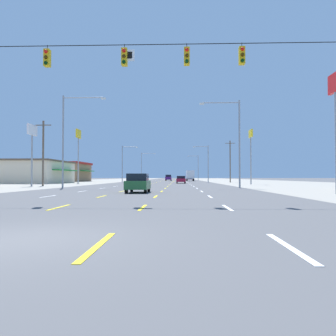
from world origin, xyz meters
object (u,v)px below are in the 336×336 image
(sedan_inner_right_mid, at_px, (181,180))
(streetlight_right_row_0, at_px, (235,137))
(pole_sign_left_row_2, at_px, (78,141))
(streetlight_right_row_1, at_px, (207,161))
(box_truck_far_right_midfar, at_px, (190,175))
(suv_center_turn_far, at_px, (168,178))
(pole_sign_right_row_0, at_px, (336,103))
(pole_sign_right_row_1, at_px, (251,143))
(streetlight_right_row_2, at_px, (197,166))
(hatchback_center_turn_nearest, at_px, (138,183))
(streetlight_left_row_2, at_px, (143,164))
(pole_sign_left_row_1, at_px, (32,138))
(hatchback_inner_left_near, at_px, (135,180))
(streetlight_left_row_0, at_px, (67,134))
(streetlight_left_row_1, at_px, (124,161))

(sedan_inner_right_mid, bearing_deg, streetlight_right_row_0, -77.46)
(pole_sign_left_row_2, xyz_separation_m, streetlight_right_row_1, (26.22, 13.64, -3.21))
(box_truck_far_right_midfar, height_order, suv_center_turn_far, box_truck_far_right_midfar)
(suv_center_turn_far, xyz_separation_m, pole_sign_left_row_2, (-16.30, -43.78, 7.22))
(pole_sign_right_row_0, relative_size, pole_sign_right_row_1, 0.96)
(pole_sign_right_row_0, relative_size, streetlight_right_row_2, 1.01)
(sedan_inner_right_mid, distance_m, box_truck_far_right_midfar, 37.74)
(hatchback_center_turn_nearest, bearing_deg, pole_sign_right_row_1, 62.42)
(pole_sign_left_row_2, height_order, streetlight_left_row_2, pole_sign_left_row_2)
(pole_sign_right_row_1, bearing_deg, hatchback_center_turn_nearest, -117.58)
(streetlight_right_row_0, distance_m, streetlight_right_row_1, 39.61)
(pole_sign_left_row_1, relative_size, pole_sign_right_row_0, 0.92)
(hatchback_inner_left_near, bearing_deg, suv_center_turn_far, 86.66)
(hatchback_center_turn_nearest, distance_m, streetlight_left_row_2, 90.69)
(hatchback_inner_left_near, bearing_deg, hatchback_center_turn_nearest, -81.81)
(streetlight_right_row_1, height_order, streetlight_right_row_2, streetlight_right_row_2)
(streetlight_left_row_2, bearing_deg, pole_sign_right_row_1, -67.22)
(pole_sign_left_row_1, relative_size, streetlight_left_row_0, 0.78)
(sedan_inner_right_mid, bearing_deg, streetlight_right_row_1, 64.23)
(box_truck_far_right_midfar, distance_m, suv_center_turn_far, 8.68)
(sedan_inner_right_mid, bearing_deg, pole_sign_left_row_2, -177.13)
(hatchback_inner_left_near, relative_size, suv_center_turn_far, 0.80)
(suv_center_turn_far, distance_m, streetlight_left_row_2, 14.22)
(box_truck_far_right_midfar, relative_size, streetlight_right_row_0, 0.72)
(hatchback_inner_left_near, relative_size, pole_sign_left_row_2, 0.37)
(pole_sign_right_row_1, xyz_separation_m, streetlight_right_row_1, (-5.85, 20.43, -2.05))
(pole_sign_right_row_1, xyz_separation_m, streetlight_right_row_0, (-5.95, -19.17, -1.25))
(pole_sign_right_row_0, xyz_separation_m, streetlight_left_row_0, (-24.55, 12.73, -0.54))
(pole_sign_left_row_1, height_order, pole_sign_left_row_2, pole_sign_left_row_2)
(streetlight_left_row_2, bearing_deg, streetlight_right_row_1, -63.95)
(pole_sign_left_row_1, height_order, pole_sign_right_row_0, pole_sign_right_row_0)
(pole_sign_left_row_2, relative_size, pole_sign_right_row_1, 1.13)
(streetlight_left_row_1, bearing_deg, pole_sign_right_row_1, -38.85)
(sedan_inner_right_mid, distance_m, pole_sign_right_row_1, 15.61)
(pole_sign_left_row_1, bearing_deg, suv_center_turn_far, 75.54)
(streetlight_left_row_0, distance_m, streetlight_right_row_1, 44.12)
(streetlight_left_row_2, bearing_deg, streetlight_right_row_0, -76.34)
(sedan_inner_right_mid, relative_size, suv_center_turn_far, 0.92)
(streetlight_left_row_1, height_order, streetlight_right_row_2, streetlight_right_row_2)
(hatchback_center_turn_nearest, bearing_deg, streetlight_right_row_0, 48.12)
(streetlight_left_row_2, bearing_deg, box_truck_far_right_midfar, -41.81)
(suv_center_turn_far, bearing_deg, streetlight_left_row_0, -97.74)
(suv_center_turn_far, distance_m, pole_sign_right_row_0, 84.03)
(pole_sign_left_row_1, distance_m, pole_sign_right_row_1, 34.76)
(hatchback_center_turn_nearest, relative_size, streetlight_left_row_2, 0.39)
(pole_sign_right_row_0, relative_size, streetlight_right_row_0, 0.90)
(streetlight_left_row_2, distance_m, streetlight_right_row_2, 19.33)
(box_truck_far_right_midfar, relative_size, streetlight_right_row_1, 0.83)
(streetlight_right_row_1, bearing_deg, pole_sign_left_row_2, -152.51)
(sedan_inner_right_mid, xyz_separation_m, streetlight_left_row_2, (-13.26, 52.24, 5.11))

